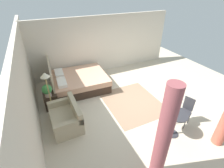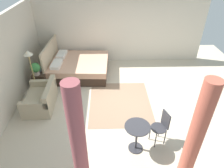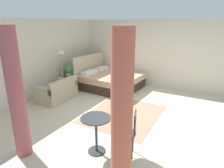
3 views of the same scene
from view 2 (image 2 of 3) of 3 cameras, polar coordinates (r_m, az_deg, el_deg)
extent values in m
cube|color=beige|center=(6.43, 3.73, -4.68)|extent=(8.73, 9.77, 0.02)
cube|color=beige|center=(6.35, -27.96, 4.56)|extent=(8.73, 0.12, 2.59)
cube|color=beige|center=(8.34, 2.37, 14.95)|extent=(0.12, 6.77, 2.59)
cube|color=#93755B|center=(6.31, 2.31, -5.32)|extent=(2.20, 1.89, 0.01)
cube|color=#38281E|center=(7.80, -9.07, 4.06)|extent=(1.94, 2.14, 0.34)
cube|color=tan|center=(7.66, -9.25, 5.86)|extent=(1.98, 2.18, 0.21)
cube|color=tan|center=(7.85, -17.04, 6.82)|extent=(1.90, 0.15, 1.23)
cube|color=white|center=(7.41, -15.57, 5.45)|extent=(0.68, 0.35, 0.12)
cube|color=white|center=(8.11, -14.18, 8.18)|extent=(0.68, 0.35, 0.12)
cube|color=tan|center=(6.45, -19.75, -4.58)|extent=(1.27, 0.83, 0.38)
cube|color=tan|center=(6.14, -17.43, -1.84)|extent=(1.25, 0.17, 0.36)
cube|color=tan|center=(6.72, -19.11, 0.29)|extent=(0.16, 0.81, 0.20)
cube|color=tan|center=(5.87, -21.56, -5.70)|extent=(0.16, 0.81, 0.20)
cube|color=#38281E|center=(7.33, -19.72, 1.17)|extent=(0.49, 0.44, 0.54)
cylinder|color=tan|center=(7.10, -20.76, 2.99)|extent=(0.21, 0.21, 0.13)
sphere|color=#387F3D|center=(7.01, -21.08, 4.39)|extent=(0.32, 0.32, 0.32)
cylinder|color=silver|center=(7.25, -19.87, 4.06)|extent=(0.09, 0.09, 0.18)
cylinder|color=#99844C|center=(7.11, -20.33, -2.62)|extent=(0.28, 0.28, 0.02)
cylinder|color=#99844C|center=(6.73, -21.50, 2.30)|extent=(0.04, 0.04, 1.41)
cone|color=beige|center=(6.39, -22.93, 8.22)|extent=(0.27, 0.27, 0.14)
cylinder|color=#2D2D33|center=(5.10, 6.71, -17.67)|extent=(0.35, 0.35, 0.02)
cylinder|color=#2D2D33|center=(4.83, 6.99, -15.07)|extent=(0.05, 0.05, 0.72)
cylinder|color=#2D2D33|center=(4.56, 7.31, -12.00)|extent=(0.58, 0.58, 0.02)
cylinder|color=#2D2D33|center=(5.17, 10.78, -13.50)|extent=(0.02, 0.02, 0.47)
cylinder|color=#2D2D33|center=(5.02, 12.31, -15.49)|extent=(0.02, 0.02, 0.47)
cylinder|color=#2D2D33|center=(5.28, 13.30, -12.63)|extent=(0.02, 0.02, 0.47)
cylinder|color=#2D2D33|center=(5.14, 14.88, -14.54)|extent=(0.02, 0.02, 0.47)
cylinder|color=#2D2D33|center=(4.97, 13.18, -12.12)|extent=(0.48, 0.48, 0.02)
cube|color=#2D2D33|center=(4.90, 15.10, -9.77)|extent=(0.29, 0.13, 0.42)
cylinder|color=#C15B47|center=(3.98, 22.71, -13.75)|extent=(0.28, 0.28, 2.42)
cylinder|color=#994C51|center=(3.70, -9.72, -15.37)|extent=(0.29, 0.29, 2.42)
camera|label=1|loc=(2.50, -69.99, 5.39)|focal=26.17mm
camera|label=3|loc=(3.00, 64.13, -19.90)|focal=31.41mm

